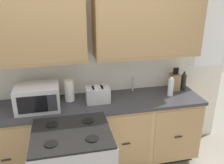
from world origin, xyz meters
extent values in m
cube|color=silver|center=(0.00, 0.62, 1.27)|extent=(3.87, 0.05, 2.54)
cube|color=white|center=(0.00, 0.60, 1.12)|extent=(2.67, 0.01, 0.40)
cube|color=tan|center=(-0.69, 0.43, 1.89)|extent=(1.28, 0.34, 0.95)
cube|color=#A58052|center=(-0.69, 0.26, 1.89)|extent=(1.26, 0.01, 0.89)
cube|color=tan|center=(0.69, 0.43, 1.89)|extent=(1.28, 0.34, 0.95)
cube|color=#A58052|center=(0.69, 0.26, 1.89)|extent=(1.26, 0.01, 0.89)
cube|color=white|center=(1.68, 0.60, 1.62)|extent=(0.44, 0.01, 0.90)
cube|color=black|center=(0.00, 0.33, 0.05)|extent=(2.61, 0.48, 0.10)
cube|color=tan|center=(0.00, 0.30, 0.49)|extent=(2.67, 0.60, 0.78)
cube|color=#A88354|center=(-1.00, 0.00, 0.49)|extent=(0.61, 0.01, 0.72)
cube|color=black|center=(-1.00, -0.02, 0.48)|extent=(0.10, 0.01, 0.01)
cube|color=#A88354|center=(-0.33, 0.00, 0.49)|extent=(0.61, 0.01, 0.72)
cube|color=black|center=(-0.33, -0.02, 0.48)|extent=(0.10, 0.01, 0.01)
cube|color=#A88354|center=(0.33, 0.00, 0.49)|extent=(0.61, 0.01, 0.72)
cube|color=black|center=(0.33, -0.02, 0.48)|extent=(0.10, 0.01, 0.01)
cube|color=#A88354|center=(1.00, 0.00, 0.49)|extent=(0.61, 0.01, 0.72)
cube|color=black|center=(1.00, -0.02, 0.48)|extent=(0.10, 0.01, 0.01)
cube|color=#333338|center=(0.00, 0.30, 0.90)|extent=(2.70, 0.63, 0.04)
cube|color=#A8AAAF|center=(0.56, 0.33, 0.90)|extent=(0.56, 0.38, 0.02)
cube|color=black|center=(-0.30, -0.33, 0.93)|extent=(0.74, 0.65, 0.02)
cylinder|color=black|center=(-0.48, -0.49, 0.94)|extent=(0.12, 0.12, 0.01)
cylinder|color=black|center=(-0.12, -0.49, 0.94)|extent=(0.12, 0.12, 0.01)
cylinder|color=black|center=(-0.48, -0.17, 0.94)|extent=(0.12, 0.12, 0.01)
cylinder|color=black|center=(-0.12, -0.17, 0.94)|extent=(0.12, 0.12, 0.01)
cube|color=#B7B7BC|center=(-0.63, 0.27, 1.06)|extent=(0.48, 0.36, 0.28)
cube|color=black|center=(-0.67, 0.09, 1.06)|extent=(0.31, 0.01, 0.19)
cube|color=#28282D|center=(-0.47, 0.09, 1.06)|extent=(0.10, 0.01, 0.19)
cube|color=#B7B7BC|center=(0.05, 0.29, 1.01)|extent=(0.28, 0.18, 0.19)
cube|color=black|center=(0.00, 0.29, 1.10)|extent=(0.02, 0.13, 0.01)
cube|color=black|center=(0.10, 0.29, 1.10)|extent=(0.02, 0.13, 0.01)
cube|color=#9C794E|center=(1.12, 0.45, 1.03)|extent=(0.11, 0.14, 0.22)
cylinder|color=black|center=(1.09, 0.44, 1.18)|extent=(0.02, 0.02, 0.09)
cylinder|color=black|center=(1.11, 0.44, 1.18)|extent=(0.02, 0.02, 0.09)
cylinder|color=black|center=(1.13, 0.44, 1.18)|extent=(0.02, 0.02, 0.09)
cylinder|color=black|center=(1.15, 0.44, 1.18)|extent=(0.02, 0.02, 0.09)
cylinder|color=#B2B5BA|center=(0.56, 0.51, 1.02)|extent=(0.02, 0.02, 0.20)
cylinder|color=white|center=(-0.27, 0.40, 1.05)|extent=(0.12, 0.12, 0.26)
cylinder|color=black|center=(1.24, 0.43, 1.02)|extent=(0.07, 0.07, 0.20)
cone|color=black|center=(1.24, 0.43, 1.14)|extent=(0.06, 0.06, 0.05)
cylinder|color=black|center=(1.24, 0.43, 1.16)|extent=(0.02, 0.02, 0.02)
cylinder|color=silver|center=(0.98, 0.28, 1.03)|extent=(0.07, 0.07, 0.22)
cone|color=silver|center=(0.98, 0.28, 1.17)|extent=(0.07, 0.07, 0.06)
cylinder|color=black|center=(0.98, 0.28, 1.19)|extent=(0.03, 0.03, 0.02)
camera|label=1|loc=(-0.34, -2.32, 2.22)|focal=38.98mm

